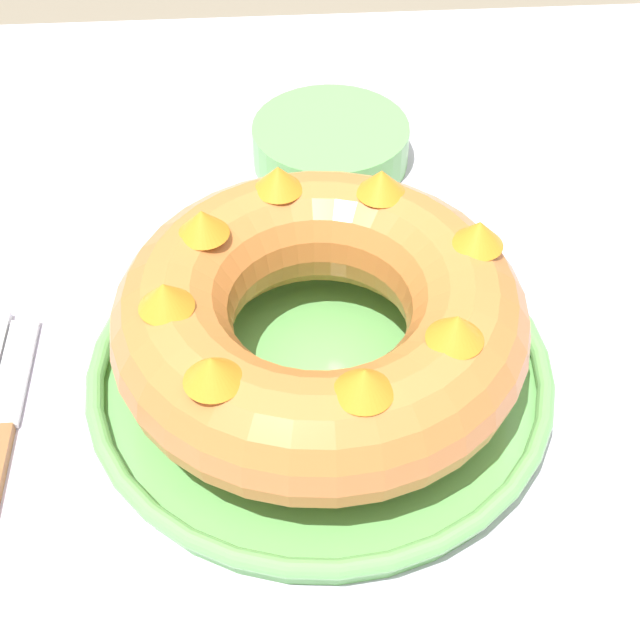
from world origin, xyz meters
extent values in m
cube|color=silver|center=(0.00, 0.00, 0.74)|extent=(1.47, 1.03, 0.03)
cylinder|color=#6BB760|center=(-0.03, -0.02, 0.76)|extent=(0.30, 0.30, 0.01)
torus|color=#6BB760|center=(-0.03, -0.02, 0.78)|extent=(0.31, 0.31, 0.01)
torus|color=#C67538|center=(-0.03, -0.02, 0.82)|extent=(0.26, 0.26, 0.08)
cone|color=orange|center=(0.04, -0.07, 0.87)|extent=(0.05, 0.05, 0.02)
cone|color=orange|center=(0.07, 0.01, 0.87)|extent=(0.05, 0.05, 0.02)
cone|color=orange|center=(0.02, 0.06, 0.87)|extent=(0.04, 0.04, 0.02)
cone|color=orange|center=(-0.05, 0.07, 0.87)|extent=(0.04, 0.04, 0.02)
cone|color=orange|center=(-0.10, 0.03, 0.87)|extent=(0.04, 0.04, 0.02)
cone|color=orange|center=(-0.12, -0.03, 0.87)|extent=(0.04, 0.04, 0.02)
cone|color=orange|center=(-0.09, -0.09, 0.87)|extent=(0.05, 0.05, 0.02)
cone|color=orange|center=(-0.01, -0.11, 0.87)|extent=(0.04, 0.04, 0.02)
cube|color=silver|center=(-0.24, 0.01, 0.76)|extent=(0.02, 0.10, 0.00)
cylinder|color=#6BB760|center=(0.00, 0.24, 0.78)|extent=(0.14, 0.14, 0.04)
camera|label=1|loc=(-0.05, -0.41, 1.22)|focal=50.00mm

